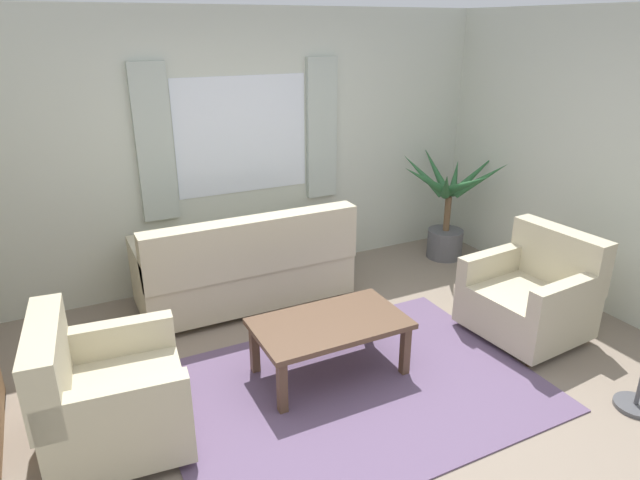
# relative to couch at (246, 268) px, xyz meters

# --- Properties ---
(ground_plane) EXTENTS (6.24, 6.24, 0.00)m
(ground_plane) POSITION_rel_couch_xyz_m (0.24, -1.57, -0.37)
(ground_plane) COLOR gray
(wall_back) EXTENTS (5.32, 0.12, 2.60)m
(wall_back) POSITION_rel_couch_xyz_m (0.24, 0.69, 0.93)
(wall_back) COLOR beige
(wall_back) RESTS_ON ground_plane
(wall_right) EXTENTS (0.12, 4.40, 2.60)m
(wall_right) POSITION_rel_couch_xyz_m (2.90, -1.57, 0.93)
(wall_right) COLOR beige
(wall_right) RESTS_ON ground_plane
(window_with_curtains) EXTENTS (1.98, 0.07, 1.40)m
(window_with_curtains) POSITION_rel_couch_xyz_m (0.24, 0.60, 1.08)
(window_with_curtains) COLOR white
(area_rug) EXTENTS (2.60, 1.86, 0.01)m
(area_rug) POSITION_rel_couch_xyz_m (0.24, -1.57, -0.36)
(area_rug) COLOR #604C6B
(area_rug) RESTS_ON ground_plane
(couch) EXTENTS (1.90, 0.82, 0.92)m
(couch) POSITION_rel_couch_xyz_m (0.00, 0.00, 0.00)
(couch) COLOR #BCB293
(couch) RESTS_ON ground_plane
(armchair_left) EXTENTS (0.90, 0.92, 0.88)m
(armchair_left) POSITION_rel_couch_xyz_m (-1.38, -1.37, -0.01)
(armchair_left) COLOR #BCB293
(armchair_left) RESTS_ON ground_plane
(armchair_right) EXTENTS (0.88, 0.90, 0.88)m
(armchair_right) POSITION_rel_couch_xyz_m (1.94, -1.55, -0.01)
(armchair_right) COLOR #BCB293
(armchair_right) RESTS_ON ground_plane
(coffee_table) EXTENTS (1.10, 0.64, 0.44)m
(coffee_table) POSITION_rel_couch_xyz_m (0.17, -1.31, 0.01)
(coffee_table) COLOR brown
(coffee_table) RESTS_ON ground_plane
(potted_plant) EXTENTS (1.23, 1.27, 1.17)m
(potted_plant) POSITION_rel_couch_xyz_m (2.35, 0.07, 0.17)
(potted_plant) COLOR #56565B
(potted_plant) RESTS_ON ground_plane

